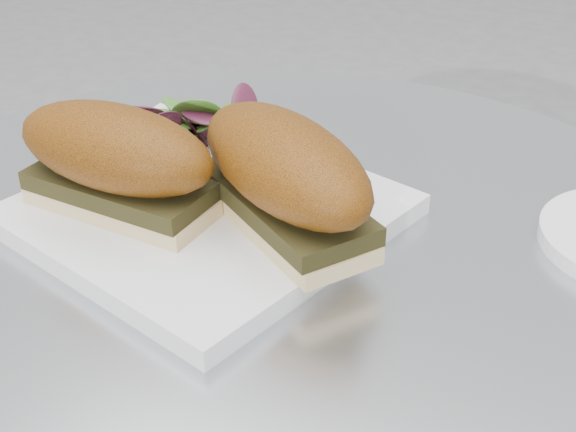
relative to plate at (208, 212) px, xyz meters
The scene contains 5 objects.
plate is the anchor object (origin of this frame).
sandwich_left 0.08m from the plate, 144.32° to the right, with size 0.17×0.08×0.08m.
sandwich_right 0.08m from the plate, ahead, with size 0.19×0.16×0.08m.
salad 0.10m from the plate, 127.18° to the left, with size 0.10×0.10×0.05m, color #4B802A, non-canonical shape.
napkin 0.08m from the plate, 136.89° to the left, with size 0.11×0.11×0.02m, color white, non-canonical shape.
Camera 1 is at (0.23, -0.43, 1.05)m, focal length 50.00 mm.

